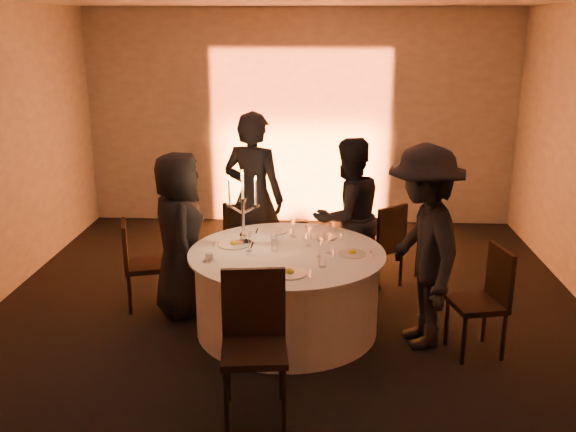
{
  "coord_description": "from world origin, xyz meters",
  "views": [
    {
      "loc": [
        0.3,
        -5.5,
        2.75
      ],
      "look_at": [
        0.0,
        0.2,
        1.05
      ],
      "focal_mm": 40.0,
      "sensor_mm": 36.0,
      "label": 1
    }
  ],
  "objects_px": {
    "guest_left": "(179,234)",
    "guest_right": "(423,248)",
    "banquet_table": "(287,291)",
    "guest_back_left": "(254,198)",
    "chair_right": "(486,295)",
    "coffee_cup": "(209,257)",
    "chair_back_right": "(384,241)",
    "chair_left": "(137,260)",
    "chair_back_left": "(243,235)",
    "chair_front": "(254,334)",
    "candelabra": "(243,218)",
    "guest_back_right": "(348,217)"
  },
  "relations": [
    {
      "from": "guest_left",
      "to": "guest_right",
      "type": "relative_size",
      "value": 0.9
    },
    {
      "from": "banquet_table",
      "to": "guest_back_left",
      "type": "bearing_deg",
      "value": 109.7
    },
    {
      "from": "banquet_table",
      "to": "guest_right",
      "type": "bearing_deg",
      "value": -9.74
    },
    {
      "from": "chair_right",
      "to": "coffee_cup",
      "type": "height_order",
      "value": "chair_right"
    },
    {
      "from": "guest_left",
      "to": "coffee_cup",
      "type": "distance_m",
      "value": 0.71
    },
    {
      "from": "guest_back_left",
      "to": "guest_right",
      "type": "bearing_deg",
      "value": 159.01
    },
    {
      "from": "coffee_cup",
      "to": "chair_back_right",
      "type": "bearing_deg",
      "value": 38.78
    },
    {
      "from": "chair_left",
      "to": "chair_back_left",
      "type": "relative_size",
      "value": 1.06
    },
    {
      "from": "chair_back_left",
      "to": "guest_back_left",
      "type": "distance_m",
      "value": 0.53
    },
    {
      "from": "banquet_table",
      "to": "guest_left",
      "type": "height_order",
      "value": "guest_left"
    },
    {
      "from": "chair_back_right",
      "to": "chair_front",
      "type": "height_order",
      "value": "chair_front"
    },
    {
      "from": "guest_right",
      "to": "candelabra",
      "type": "relative_size",
      "value": 2.52
    },
    {
      "from": "chair_back_left",
      "to": "chair_back_right",
      "type": "bearing_deg",
      "value": -169.87
    },
    {
      "from": "guest_left",
      "to": "guest_back_left",
      "type": "xyz_separation_m",
      "value": [
        0.63,
        0.86,
        0.14
      ]
    },
    {
      "from": "candelabra",
      "to": "guest_left",
      "type": "bearing_deg",
      "value": 169.29
    },
    {
      "from": "chair_back_left",
      "to": "chair_back_right",
      "type": "distance_m",
      "value": 1.59
    },
    {
      "from": "guest_back_left",
      "to": "guest_right",
      "type": "xyz_separation_m",
      "value": [
        1.62,
        -1.39,
        -0.05
      ]
    },
    {
      "from": "chair_left",
      "to": "candelabra",
      "type": "height_order",
      "value": "candelabra"
    },
    {
      "from": "guest_back_left",
      "to": "chair_left",
      "type": "bearing_deg",
      "value": 54.59
    },
    {
      "from": "coffee_cup",
      "to": "guest_back_left",
      "type": "bearing_deg",
      "value": 80.54
    },
    {
      "from": "chair_left",
      "to": "guest_back_left",
      "type": "relative_size",
      "value": 0.47
    },
    {
      "from": "chair_left",
      "to": "guest_left",
      "type": "height_order",
      "value": "guest_left"
    },
    {
      "from": "chair_front",
      "to": "guest_back_left",
      "type": "distance_m",
      "value": 2.54
    },
    {
      "from": "chair_back_left",
      "to": "guest_left",
      "type": "xyz_separation_m",
      "value": [
        -0.48,
        -1.04,
        0.34
      ]
    },
    {
      "from": "candelabra",
      "to": "guest_back_right",
      "type": "bearing_deg",
      "value": 35.23
    },
    {
      "from": "banquet_table",
      "to": "guest_right",
      "type": "xyz_separation_m",
      "value": [
        1.19,
        -0.2,
        0.52
      ]
    },
    {
      "from": "chair_right",
      "to": "chair_front",
      "type": "bearing_deg",
      "value": -75.72
    },
    {
      "from": "chair_left",
      "to": "guest_back_right",
      "type": "bearing_deg",
      "value": -93.62
    },
    {
      "from": "chair_back_left",
      "to": "guest_back_left",
      "type": "xyz_separation_m",
      "value": [
        0.15,
        -0.18,
        0.47
      ]
    },
    {
      "from": "chair_back_right",
      "to": "guest_back_left",
      "type": "height_order",
      "value": "guest_back_left"
    },
    {
      "from": "chair_right",
      "to": "chair_front",
      "type": "distance_m",
      "value": 2.13
    },
    {
      "from": "banquet_table",
      "to": "chair_back_left",
      "type": "relative_size",
      "value": 2.12
    },
    {
      "from": "chair_right",
      "to": "chair_left",
      "type": "bearing_deg",
      "value": -116.15
    },
    {
      "from": "guest_back_left",
      "to": "banquet_table",
      "type": "bearing_deg",
      "value": 129.41
    },
    {
      "from": "banquet_table",
      "to": "chair_back_right",
      "type": "xyz_separation_m",
      "value": [
        0.99,
        1.07,
        0.14
      ]
    },
    {
      "from": "coffee_cup",
      "to": "candelabra",
      "type": "relative_size",
      "value": 0.15
    },
    {
      "from": "banquet_table",
      "to": "chair_back_left",
      "type": "bearing_deg",
      "value": 112.81
    },
    {
      "from": "banquet_table",
      "to": "guest_back_left",
      "type": "distance_m",
      "value": 1.38
    },
    {
      "from": "guest_back_right",
      "to": "coffee_cup",
      "type": "xyz_separation_m",
      "value": [
        -1.25,
        -1.18,
        -0.03
      ]
    },
    {
      "from": "guest_back_right",
      "to": "candelabra",
      "type": "distance_m",
      "value": 1.25
    },
    {
      "from": "chair_back_left",
      "to": "chair_front",
      "type": "relative_size",
      "value": 0.8
    },
    {
      "from": "coffee_cup",
      "to": "candelabra",
      "type": "distance_m",
      "value": 0.57
    },
    {
      "from": "guest_left",
      "to": "chair_back_right",
      "type": "bearing_deg",
      "value": -87.23
    },
    {
      "from": "chair_back_left",
      "to": "candelabra",
      "type": "height_order",
      "value": "candelabra"
    },
    {
      "from": "chair_back_left",
      "to": "chair_back_right",
      "type": "height_order",
      "value": "chair_back_right"
    },
    {
      "from": "banquet_table",
      "to": "coffee_cup",
      "type": "height_order",
      "value": "coffee_cup"
    },
    {
      "from": "chair_back_right",
      "to": "guest_right",
      "type": "relative_size",
      "value": 0.52
    },
    {
      "from": "guest_right",
      "to": "coffee_cup",
      "type": "xyz_separation_m",
      "value": [
        -1.86,
        -0.06,
        -0.1
      ]
    },
    {
      "from": "chair_right",
      "to": "coffee_cup",
      "type": "relative_size",
      "value": 8.67
    },
    {
      "from": "banquet_table",
      "to": "guest_back_right",
      "type": "height_order",
      "value": "guest_back_right"
    }
  ]
}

